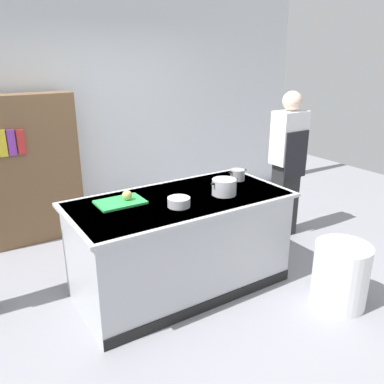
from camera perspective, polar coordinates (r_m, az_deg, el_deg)
name	(u,v)px	position (r m, az deg, el deg)	size (l,w,h in m)	color
ground_plane	(181,286)	(3.93, -1.54, -13.26)	(10.00, 10.00, 0.00)	gray
back_wall	(94,104)	(5.26, -13.85, 12.08)	(6.40, 0.12, 3.00)	silver
counter_island	(181,242)	(3.70, -1.61, -7.19)	(1.98, 0.98, 0.90)	#B7BABF
cutting_board	(120,202)	(3.46, -10.23, -1.45)	(0.40, 0.28, 0.02)	green
onion	(127,195)	(3.46, -9.25, -0.44)	(0.09, 0.09, 0.09)	tan
stock_pot	(224,187)	(3.60, 4.62, 0.73)	(0.29, 0.22, 0.15)	#B7BABF
sauce_pan	(238,175)	(4.04, 6.54, 2.47)	(0.21, 0.15, 0.11)	#99999E
mixing_bowl	(179,202)	(3.33, -1.90, -1.44)	(0.19, 0.19, 0.08)	#B7BABF
trash_bin	(340,275)	(3.78, 20.44, -11.07)	(0.48, 0.48, 0.57)	white
person_chef	(287,162)	(4.78, 13.50, 4.21)	(0.38, 0.25, 1.72)	#282828
bookshelf	(29,171)	(4.88, -22.28, 2.84)	(1.10, 0.31, 1.70)	brown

